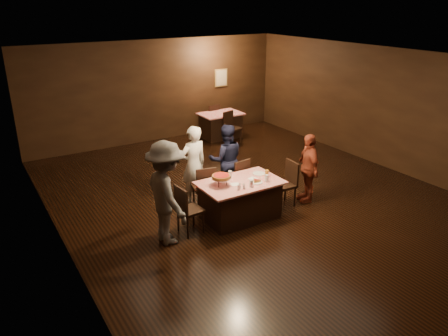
{
  "coord_description": "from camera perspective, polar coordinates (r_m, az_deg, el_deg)",
  "views": [
    {
      "loc": [
        -5.11,
        -7.11,
        4.1
      ],
      "look_at": [
        -0.96,
        -0.35,
        1.0
      ],
      "focal_mm": 35.0,
      "sensor_mm": 36.0,
      "label": 1
    }
  ],
  "objects": [
    {
      "name": "glass_amber",
      "position": [
        8.73,
        5.61,
        -0.71
      ],
      "size": [
        0.08,
        0.08,
        0.14
      ],
      "primitive_type": "cylinder",
      "color": "#BF7F26",
      "rests_on": "main_table"
    },
    {
      "name": "chair_end_right",
      "position": [
        9.19,
        7.84,
        -2.1
      ],
      "size": [
        0.44,
        0.44,
        0.95
      ],
      "primitive_type": "cube",
      "rotation": [
        0.0,
        0.0,
        -1.63
      ],
      "color": "black",
      "rests_on": "ground"
    },
    {
      "name": "condiments",
      "position": [
        8.14,
        2.19,
        -2.45
      ],
      "size": [
        0.17,
        0.1,
        0.09
      ],
      "color": "silver",
      "rests_on": "main_table"
    },
    {
      "name": "back_table",
      "position": [
        13.69,
        -0.44,
        5.6
      ],
      "size": [
        1.3,
        0.9,
        0.77
      ],
      "primitive_type": "cube",
      "color": "red",
      "rests_on": "ground"
    },
    {
      "name": "pizza_stand",
      "position": [
        8.24,
        -0.36,
        -1.14
      ],
      "size": [
        0.38,
        0.38,
        0.22
      ],
      "color": "black",
      "rests_on": "main_table"
    },
    {
      "name": "chair_back_far",
      "position": [
        14.17,
        -1.7,
        6.51
      ],
      "size": [
        0.46,
        0.46,
        0.95
      ],
      "primitive_type": "cube",
      "rotation": [
        0.0,
        0.0,
        3.24
      ],
      "color": "black",
      "rests_on": "ground"
    },
    {
      "name": "napkin_center",
      "position": [
        8.62,
        3.8,
        -1.41
      ],
      "size": [
        0.19,
        0.19,
        0.01
      ],
      "primitive_type": "cube",
      "rotation": [
        0.0,
        0.0,
        0.21
      ],
      "color": "white",
      "rests_on": "main_table"
    },
    {
      "name": "glass_front_left",
      "position": [
        8.24,
        3.59,
        -2.02
      ],
      "size": [
        0.08,
        0.08,
        0.14
      ],
      "primitive_type": "cylinder",
      "color": "silver",
      "rests_on": "main_table"
    },
    {
      "name": "chair_far_left",
      "position": [
        8.98,
        -2.67,
        -2.49
      ],
      "size": [
        0.5,
        0.5,
        0.95
      ],
      "primitive_type": "cube",
      "rotation": [
        0.0,
        0.0,
        2.94
      ],
      "color": "black",
      "rests_on": "ground"
    },
    {
      "name": "napkin_left",
      "position": [
        8.35,
        1.47,
        -2.15
      ],
      "size": [
        0.21,
        0.21,
        0.01
      ],
      "primitive_type": "cube",
      "rotation": [
        0.0,
        0.0,
        -0.35
      ],
      "color": "white",
      "rests_on": "main_table"
    },
    {
      "name": "diner_grey_knit",
      "position": [
        7.64,
        -7.49,
        -3.3
      ],
      "size": [
        0.72,
        1.23,
        1.88
      ],
      "primitive_type": "imported",
      "rotation": [
        0.0,
        0.0,
        1.55
      ],
      "color": "#525357",
      "rests_on": "ground"
    },
    {
      "name": "diner_navy_hoodie",
      "position": [
        9.55,
        0.26,
        1.09
      ],
      "size": [
        0.94,
        0.84,
        1.59
      ],
      "primitive_type": "imported",
      "rotation": [
        0.0,
        0.0,
        2.77
      ],
      "color": "black",
      "rests_on": "ground"
    },
    {
      "name": "plate_with_slice",
      "position": [
        8.45,
        4.23,
        -1.74
      ],
      "size": [
        0.25,
        0.25,
        0.06
      ],
      "color": "white",
      "rests_on": "main_table"
    },
    {
      "name": "diner_white_jacket",
      "position": [
        9.15,
        -4.01,
        0.42
      ],
      "size": [
        0.65,
        0.45,
        1.68
      ],
      "primitive_type": "imported",
      "rotation": [
        0.0,
        0.0,
        3.23
      ],
      "color": "white",
      "rests_on": "ground"
    },
    {
      "name": "chair_back_near",
      "position": [
        13.1,
        1.15,
        5.27
      ],
      "size": [
        0.51,
        0.51,
        0.95
      ],
      "primitive_type": "cube",
      "rotation": [
        0.0,
        0.0,
        0.26
      ],
      "color": "black",
      "rests_on": "ground"
    },
    {
      "name": "chair_end_left",
      "position": [
        8.09,
        -4.43,
        -5.37
      ],
      "size": [
        0.45,
        0.45,
        0.95
      ],
      "primitive_type": "cube",
      "rotation": [
        0.0,
        0.0,
        1.65
      ],
      "color": "black",
      "rests_on": "ground"
    },
    {
      "name": "room",
      "position": [
        8.98,
        4.08,
        8.66
      ],
      "size": [
        10.0,
        10.04,
        3.02
      ],
      "color": "black",
      "rests_on": "ground"
    },
    {
      "name": "glass_front_right",
      "position": [
        8.49,
        5.61,
        -1.34
      ],
      "size": [
        0.08,
        0.08,
        0.14
      ],
      "primitive_type": "cylinder",
      "color": "silver",
      "rests_on": "main_table"
    },
    {
      "name": "diner_red_shirt",
      "position": [
        9.39,
        10.92,
        0.02
      ],
      "size": [
        0.64,
        0.95,
        1.49
      ],
      "primitive_type": "imported",
      "rotation": [
        0.0,
        0.0,
        -1.92
      ],
      "color": "#9A3C25",
      "rests_on": "ground"
    },
    {
      "name": "glass_back",
      "position": [
        8.65,
        0.77,
        -0.82
      ],
      "size": [
        0.08,
        0.08,
        0.14
      ],
      "primitive_type": "cylinder",
      "color": "silver",
      "rests_on": "main_table"
    },
    {
      "name": "main_table",
      "position": [
        8.63,
        2.1,
        -4.19
      ],
      "size": [
        1.6,
        1.0,
        0.77
      ],
      "primitive_type": "cube",
      "color": "#B00B0C",
      "rests_on": "ground"
    },
    {
      "name": "plate_empty",
      "position": [
        8.87,
        4.56,
        -0.73
      ],
      "size": [
        0.25,
        0.25,
        0.01
      ],
      "primitive_type": "cylinder",
      "color": "white",
      "rests_on": "main_table"
    },
    {
      "name": "chair_far_right",
      "position": [
        9.36,
        1.61,
        -1.45
      ],
      "size": [
        0.47,
        0.47,
        0.95
      ],
      "primitive_type": "cube",
      "rotation": [
        0.0,
        0.0,
        3.28
      ],
      "color": "black",
      "rests_on": "ground"
    }
  ]
}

